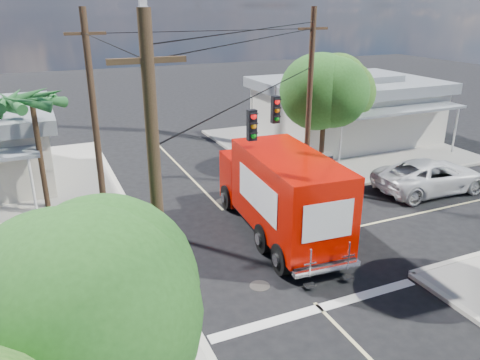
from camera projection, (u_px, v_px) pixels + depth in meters
ground at (260, 248)px, 18.54m from camera, size 120.00×120.00×0.00m
sidewalk_ne at (333, 145)px, 31.95m from camera, size 14.12×14.12×0.14m
road_markings at (278, 266)px, 17.28m from camera, size 32.00×32.00×0.01m
building_ne at (346, 108)px, 32.71m from camera, size 11.80×10.20×4.50m
radio_tower at (146, 55)px, 33.90m from camera, size 0.80×0.80×17.00m
tree_sw_front at (90, 301)px, 7.92m from camera, size 3.88×3.78×6.03m
tree_ne_front at (326, 89)px, 25.39m from camera, size 4.21×4.14×6.66m
tree_ne_back at (341, 90)px, 28.46m from camera, size 3.77×3.66×5.82m
palm_nw_front at (32, 103)px, 20.37m from camera, size 3.01×3.08×5.59m
utility_poles at (206, 128)px, 17.68m from camera, size 12.00×10.68×9.00m
vending_boxes at (316, 165)px, 26.07m from camera, size 1.90×0.50×1.10m
delivery_truck at (280, 193)px, 19.07m from camera, size 3.25×8.65×3.67m
parked_car at (431, 176)px, 23.96m from camera, size 6.12×3.02×1.67m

